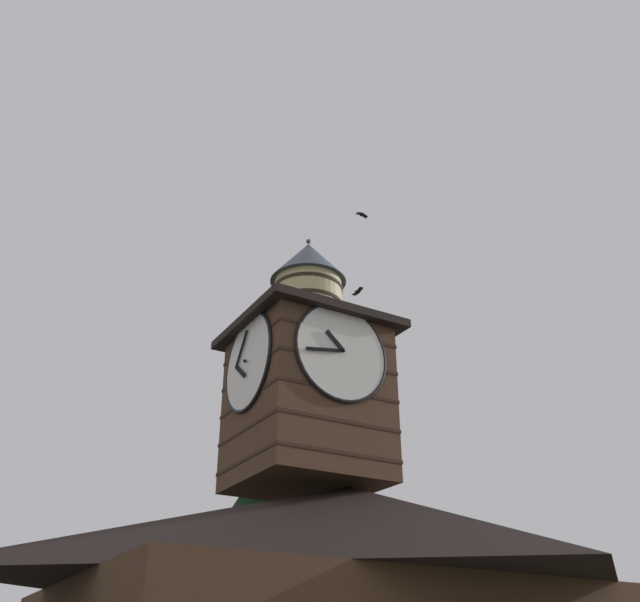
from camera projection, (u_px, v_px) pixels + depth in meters
name	position (u px, v px, depth m)	size (l,w,h in m)	color
clock_tower	(307.00, 380.00, 20.91)	(4.52, 4.52, 8.19)	#4C3323
pine_tree_behind	(262.00, 539.00, 23.84)	(5.22, 5.22, 15.60)	#473323
moon	(232.00, 477.00, 54.02)	(1.98, 1.98, 1.98)	silver
flying_bird_high	(362.00, 215.00, 28.13)	(0.53, 0.23, 0.12)	black
flying_bird_low	(357.00, 292.00, 28.29)	(0.24, 0.74, 0.13)	black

